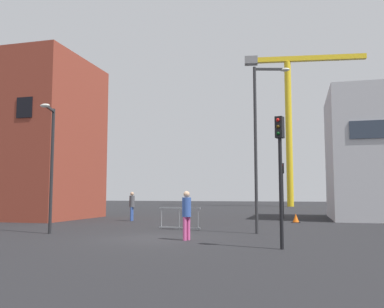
% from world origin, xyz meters
% --- Properties ---
extents(ground, '(160.00, 160.00, 0.00)m').
position_xyz_m(ground, '(0.00, 0.00, 0.00)').
color(ground, black).
extents(brick_building, '(9.43, 7.66, 11.24)m').
position_xyz_m(brick_building, '(-13.64, 10.03, 5.62)').
color(brick_building, brown).
rests_on(brick_building, ground).
extents(construction_crane, '(16.62, 3.13, 21.21)m').
position_xyz_m(construction_crane, '(4.70, 42.77, 14.15)').
color(construction_crane, yellow).
rests_on(construction_crane, ground).
extents(streetlamp_tall, '(1.63, 0.56, 7.50)m').
position_xyz_m(streetlamp_tall, '(3.89, 2.99, 4.38)').
color(streetlamp_tall, '#2D2D30').
rests_on(streetlamp_tall, ground).
extents(streetlamp_short, '(0.66, 1.39, 5.56)m').
position_xyz_m(streetlamp_short, '(-5.03, 0.46, 3.35)').
color(streetlamp_short, '#232326').
rests_on(streetlamp_short, ground).
extents(traffic_light_verge, '(0.31, 0.39, 4.24)m').
position_xyz_m(traffic_light_verge, '(4.98, -2.00, 2.83)').
color(traffic_light_verge, black).
rests_on(traffic_light_verge, ground).
extents(traffic_light_median, '(0.24, 0.37, 3.85)m').
position_xyz_m(traffic_light_median, '(4.44, 13.62, 2.59)').
color(traffic_light_median, black).
rests_on(traffic_light_median, ground).
extents(pedestrian_walking, '(0.34, 0.34, 1.86)m').
position_xyz_m(pedestrian_walking, '(-4.96, 9.51, 1.09)').
color(pedestrian_walking, '#33519E').
rests_on(pedestrian_walking, ground).
extents(pedestrian_waiting, '(0.34, 0.34, 1.84)m').
position_xyz_m(pedestrian_waiting, '(1.40, -0.30, 1.08)').
color(pedestrian_waiting, '#D14C8C').
rests_on(pedestrian_waiting, ground).
extents(safety_barrier_mid_span, '(2.18, 0.37, 1.08)m').
position_xyz_m(safety_barrier_mid_span, '(-0.15, 4.05, 0.56)').
color(safety_barrier_mid_span, gray).
rests_on(safety_barrier_mid_span, ground).
extents(traffic_cone_on_verge, '(0.53, 0.53, 0.54)m').
position_xyz_m(traffic_cone_on_verge, '(5.31, 10.54, 0.25)').
color(traffic_cone_on_verge, black).
rests_on(traffic_cone_on_verge, ground).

